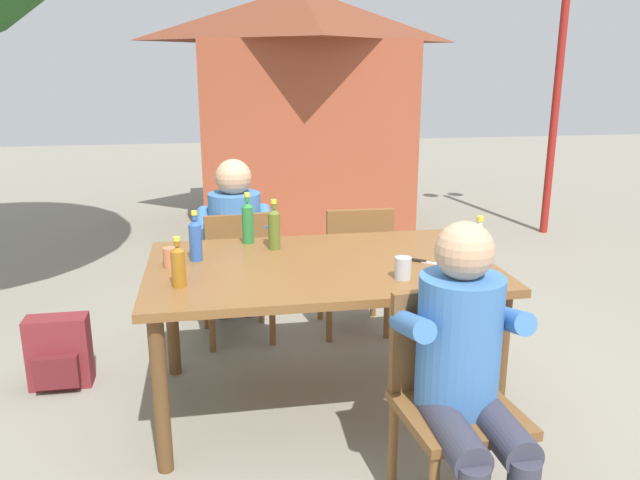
# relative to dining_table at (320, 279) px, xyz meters

# --- Properties ---
(ground_plane) EXTENTS (24.00, 24.00, 0.00)m
(ground_plane) POSITION_rel_dining_table_xyz_m (0.00, 0.00, -0.69)
(ground_plane) COLOR gray
(dining_table) EXTENTS (1.70, 1.08, 0.77)m
(dining_table) POSITION_rel_dining_table_xyz_m (0.00, 0.00, 0.00)
(dining_table) COLOR brown
(dining_table) RESTS_ON ground_plane
(chair_near_right) EXTENTS (0.48, 0.48, 0.87)m
(chair_near_right) POSITION_rel_dining_table_xyz_m (0.38, -0.84, -0.20)
(chair_near_right) COLOR brown
(chair_near_right) RESTS_ON ground_plane
(chair_far_left) EXTENTS (0.48, 0.48, 0.87)m
(chair_far_left) POSITION_rel_dining_table_xyz_m (-0.37, 0.84, -0.20)
(chair_far_left) COLOR brown
(chair_far_left) RESTS_ON ground_plane
(chair_far_right) EXTENTS (0.45, 0.45, 0.87)m
(chair_far_right) POSITION_rel_dining_table_xyz_m (0.38, 0.84, -0.20)
(chair_far_right) COLOR brown
(chair_far_right) RESTS_ON ground_plane
(person_in_white_shirt) EXTENTS (0.47, 0.61, 1.18)m
(person_in_white_shirt) POSITION_rel_dining_table_xyz_m (0.38, -0.95, -0.03)
(person_in_white_shirt) COLOR #3D70B2
(person_in_white_shirt) RESTS_ON ground_plane
(person_in_plaid_shirt) EXTENTS (0.47, 0.61, 1.18)m
(person_in_plaid_shirt) POSITION_rel_dining_table_xyz_m (-0.38, 0.95, -0.03)
(person_in_plaid_shirt) COLOR #3D70B2
(person_in_plaid_shirt) RESTS_ON ground_plane
(bottle_green) EXTENTS (0.06, 0.06, 0.28)m
(bottle_green) POSITION_rel_dining_table_xyz_m (-0.33, 0.44, 0.21)
(bottle_green) COLOR #287A38
(bottle_green) RESTS_ON dining_table
(bottle_blue) EXTENTS (0.06, 0.06, 0.26)m
(bottle_blue) POSITION_rel_dining_table_xyz_m (-0.61, 0.16, 0.19)
(bottle_blue) COLOR #2D56A3
(bottle_blue) RESTS_ON dining_table
(bottle_clear) EXTENTS (0.06, 0.06, 0.29)m
(bottle_clear) POSITION_rel_dining_table_xyz_m (0.68, -0.33, 0.21)
(bottle_clear) COLOR white
(bottle_clear) RESTS_ON dining_table
(bottle_amber) EXTENTS (0.06, 0.06, 0.23)m
(bottle_amber) POSITION_rel_dining_table_xyz_m (-0.68, -0.23, 0.18)
(bottle_amber) COLOR #996019
(bottle_amber) RESTS_ON dining_table
(bottle_olive) EXTENTS (0.06, 0.06, 0.27)m
(bottle_olive) POSITION_rel_dining_table_xyz_m (-0.20, 0.29, 0.20)
(bottle_olive) COLOR #566623
(bottle_olive) RESTS_ON dining_table
(cup_steel) EXTENTS (0.08, 0.08, 0.10)m
(cup_steel) POSITION_rel_dining_table_xyz_m (0.34, -0.30, 0.13)
(cup_steel) COLOR #B2B7BC
(cup_steel) RESTS_ON dining_table
(cup_terracotta) EXTENTS (0.06, 0.06, 0.10)m
(cup_terracotta) POSITION_rel_dining_table_xyz_m (-0.73, 0.07, 0.13)
(cup_terracotta) COLOR #BC6B47
(cup_terracotta) RESTS_ON dining_table
(table_knife) EXTENTS (0.20, 0.17, 0.01)m
(table_knife) POSITION_rel_dining_table_xyz_m (0.54, -0.10, 0.09)
(table_knife) COLOR silver
(table_knife) RESTS_ON dining_table
(backpack_by_near_side) EXTENTS (0.33, 0.21, 0.41)m
(backpack_by_near_side) POSITION_rel_dining_table_xyz_m (-1.39, 0.41, -0.49)
(backpack_by_near_side) COLOR maroon
(backpack_by_near_side) RESTS_ON ground_plane
(brick_kiosk) EXTENTS (2.50, 2.04, 2.53)m
(brick_kiosk) POSITION_rel_dining_table_xyz_m (0.49, 4.04, 0.64)
(brick_kiosk) COLOR #9E472D
(brick_kiosk) RESTS_ON ground_plane
(lamp_post) EXTENTS (0.56, 0.20, 3.14)m
(lamp_post) POSITION_rel_dining_table_xyz_m (2.98, 3.07, 1.50)
(lamp_post) COLOR maroon
(lamp_post) RESTS_ON ground_plane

